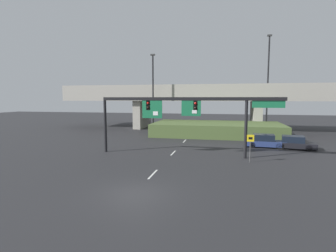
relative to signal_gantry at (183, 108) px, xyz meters
name	(u,v)px	position (x,y,z in m)	size (l,w,h in m)	color
ground_plane	(135,193)	(-1.14, -10.74, -4.64)	(160.00, 160.00, 0.00)	#262628
lane_markings	(180,146)	(-1.14, 4.71, -4.64)	(0.14, 25.48, 0.01)	silver
signal_gantry	(183,108)	(0.00, 0.00, 0.00)	(17.57, 0.44, 5.67)	black
speed_limit_sign	(250,144)	(6.16, -1.58, -3.02)	(0.60, 0.11, 2.49)	#4C4C4C
highway_light_pole_near	(268,82)	(10.46, 19.43, 3.44)	(0.70, 0.36, 15.41)	black
highway_light_pole_far	(153,91)	(-7.60, 16.49, 2.04)	(0.70, 0.36, 12.62)	black
overpass_bridge	(197,98)	(-1.14, 22.56, 1.04)	(48.63, 8.47, 7.88)	#A39E93
grass_embankment	(217,129)	(2.79, 15.02, -3.71)	(18.84, 9.47, 1.87)	#4C6033
parked_sedan_near_right	(265,141)	(8.44, 6.22, -3.96)	(4.56, 2.14, 1.48)	navy
parked_sedan_mid_right	(294,143)	(11.48, 5.91, -3.98)	(4.59, 2.60, 1.43)	black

